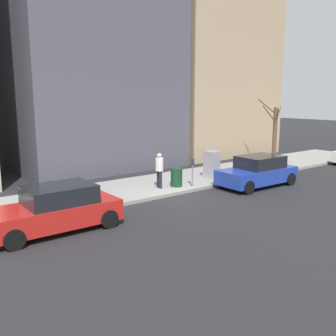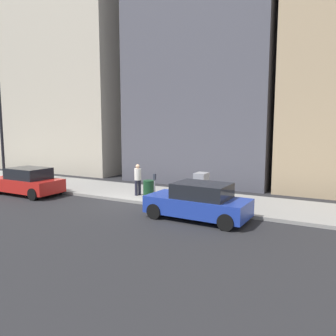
{
  "view_description": "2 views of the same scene",
  "coord_description": "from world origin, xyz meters",
  "px_view_note": "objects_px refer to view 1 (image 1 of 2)",
  "views": [
    {
      "loc": [
        -12.73,
        10.49,
        4.37
      ],
      "look_at": [
        1.88,
        -0.91,
        0.87
      ],
      "focal_mm": 40.0,
      "sensor_mm": 36.0,
      "label": 1
    },
    {
      "loc": [
        -13.18,
        -9.39,
        3.78
      ],
      "look_at": [
        0.79,
        -1.86,
        1.78
      ],
      "focal_mm": 35.0,
      "sensor_mm": 36.0,
      "label": 2
    }
  ],
  "objects_px": {
    "utility_box": "(212,165)",
    "pedestrian_near_meter": "(159,168)",
    "parked_car_red": "(56,209)",
    "parking_meter": "(193,169)",
    "parked_car_blue": "(258,172)",
    "bare_tree": "(274,132)",
    "office_block_center": "(80,12)",
    "trash_bin": "(176,177)"
  },
  "relations": [
    {
      "from": "parking_meter",
      "to": "office_block_center",
      "type": "bearing_deg",
      "value": 4.16
    },
    {
      "from": "parked_car_red",
      "to": "parking_meter",
      "type": "xyz_separation_m",
      "value": [
        1.5,
        -7.38,
        0.24
      ]
    },
    {
      "from": "parked_car_red",
      "to": "office_block_center",
      "type": "relative_size",
      "value": 0.22
    },
    {
      "from": "parked_car_red",
      "to": "pedestrian_near_meter",
      "type": "xyz_separation_m",
      "value": [
        2.21,
        -5.92,
        0.35
      ]
    },
    {
      "from": "bare_tree",
      "to": "trash_bin",
      "type": "xyz_separation_m",
      "value": [
        -1.72,
        9.87,
        -1.51
      ]
    },
    {
      "from": "parked_car_blue",
      "to": "parked_car_red",
      "type": "bearing_deg",
      "value": 91.78
    },
    {
      "from": "trash_bin",
      "to": "office_block_center",
      "type": "relative_size",
      "value": 0.05
    },
    {
      "from": "bare_tree",
      "to": "pedestrian_near_meter",
      "type": "bearing_deg",
      "value": 97.76
    },
    {
      "from": "parked_car_red",
      "to": "utility_box",
      "type": "distance_m",
      "value": 9.79
    },
    {
      "from": "bare_tree",
      "to": "parked_car_red",
      "type": "bearing_deg",
      "value": 102.46
    },
    {
      "from": "parking_meter",
      "to": "trash_bin",
      "type": "height_order",
      "value": "parking_meter"
    },
    {
      "from": "trash_bin",
      "to": "pedestrian_near_meter",
      "type": "relative_size",
      "value": 0.54
    },
    {
      "from": "parked_car_red",
      "to": "parking_meter",
      "type": "relative_size",
      "value": 3.12
    },
    {
      "from": "parked_car_blue",
      "to": "pedestrian_near_meter",
      "type": "relative_size",
      "value": 2.57
    },
    {
      "from": "parked_car_red",
      "to": "utility_box",
      "type": "relative_size",
      "value": 2.95
    },
    {
      "from": "trash_bin",
      "to": "office_block_center",
      "type": "height_order",
      "value": "office_block_center"
    },
    {
      "from": "parking_meter",
      "to": "utility_box",
      "type": "bearing_deg",
      "value": -68.15
    },
    {
      "from": "parked_car_blue",
      "to": "bare_tree",
      "type": "height_order",
      "value": "bare_tree"
    },
    {
      "from": "utility_box",
      "to": "pedestrian_near_meter",
      "type": "relative_size",
      "value": 0.86
    },
    {
      "from": "parking_meter",
      "to": "pedestrian_near_meter",
      "type": "bearing_deg",
      "value": 63.99
    },
    {
      "from": "parking_meter",
      "to": "utility_box",
      "type": "xyz_separation_m",
      "value": [
        0.85,
        -2.12,
        -0.13
      ]
    },
    {
      "from": "parked_car_blue",
      "to": "bare_tree",
      "type": "xyz_separation_m",
      "value": [
        3.7,
        -6.25,
        1.37
      ]
    },
    {
      "from": "pedestrian_near_meter",
      "to": "bare_tree",
      "type": "bearing_deg",
      "value": -69.28
    },
    {
      "from": "office_block_center",
      "to": "trash_bin",
      "type": "bearing_deg",
      "value": -179.4
    },
    {
      "from": "parked_car_blue",
      "to": "office_block_center",
      "type": "distance_m",
      "value": 15.07
    },
    {
      "from": "office_block_center",
      "to": "bare_tree",
      "type": "bearing_deg",
      "value": -128.19
    },
    {
      "from": "parking_meter",
      "to": "bare_tree",
      "type": "relative_size",
      "value": 0.32
    },
    {
      "from": "bare_tree",
      "to": "trash_bin",
      "type": "relative_size",
      "value": 4.62
    },
    {
      "from": "parked_car_red",
      "to": "office_block_center",
      "type": "bearing_deg",
      "value": -29.62
    },
    {
      "from": "bare_tree",
      "to": "parking_meter",
      "type": "bearing_deg",
      "value": 103.22
    },
    {
      "from": "trash_bin",
      "to": "office_block_center",
      "type": "bearing_deg",
      "value": 0.6
    },
    {
      "from": "parked_car_red",
      "to": "bare_tree",
      "type": "xyz_separation_m",
      "value": [
        3.67,
        -16.62,
        1.37
      ]
    },
    {
      "from": "utility_box",
      "to": "trash_bin",
      "type": "xyz_separation_m",
      "value": [
        -0.4,
        2.75,
        -0.25
      ]
    },
    {
      "from": "parked_car_blue",
      "to": "parked_car_red",
      "type": "distance_m",
      "value": 10.37
    },
    {
      "from": "bare_tree",
      "to": "office_block_center",
      "type": "xyz_separation_m",
      "value": [
        7.85,
        9.97,
        7.58
      ]
    },
    {
      "from": "trash_bin",
      "to": "parked_car_blue",
      "type": "bearing_deg",
      "value": -118.64
    },
    {
      "from": "bare_tree",
      "to": "pedestrian_near_meter",
      "type": "relative_size",
      "value": 2.5
    },
    {
      "from": "parked_car_blue",
      "to": "office_block_center",
      "type": "height_order",
      "value": "office_block_center"
    },
    {
      "from": "parked_car_blue",
      "to": "trash_bin",
      "type": "distance_m",
      "value": 4.13
    },
    {
      "from": "parking_meter",
      "to": "trash_bin",
      "type": "distance_m",
      "value": 0.86
    },
    {
      "from": "utility_box",
      "to": "pedestrian_near_meter",
      "type": "height_order",
      "value": "pedestrian_near_meter"
    },
    {
      "from": "utility_box",
      "to": "bare_tree",
      "type": "distance_m",
      "value": 7.35
    }
  ]
}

